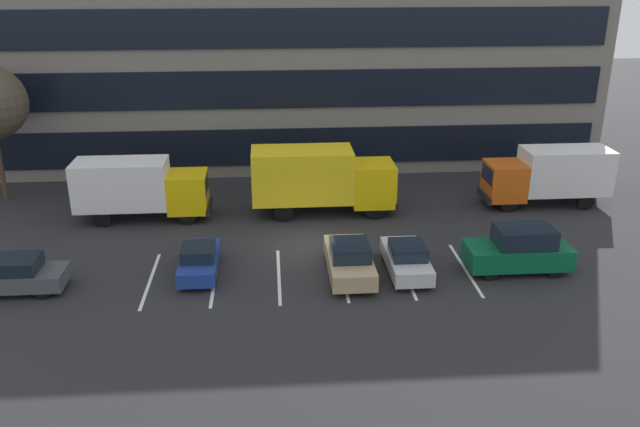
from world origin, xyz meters
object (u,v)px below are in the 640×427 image
(box_truck_yellow_all, at_px, (320,178))
(sedan_tan, at_px, (349,260))
(box_truck_orange, at_px, (549,174))
(sedan_silver, at_px, (407,259))
(sedan_charcoal, at_px, (15,275))
(suv_forest, at_px, (519,250))
(sedan_navy, at_px, (199,260))
(box_truck_yellow, at_px, (139,187))

(box_truck_yellow_all, relative_size, sedan_tan, 1.73)
(box_truck_orange, distance_m, sedan_tan, 14.67)
(sedan_silver, bearing_deg, sedan_charcoal, -178.51)
(box_truck_orange, bearing_deg, sedan_tan, -146.46)
(sedan_charcoal, bearing_deg, suv_forest, 0.81)
(box_truck_yellow_all, relative_size, sedan_navy, 2.01)
(sedan_silver, distance_m, sedan_charcoal, 16.70)
(box_truck_orange, height_order, sedan_tan, box_truck_orange)
(box_truck_orange, relative_size, box_truck_yellow_all, 0.89)
(sedan_silver, height_order, sedan_charcoal, sedan_charcoal)
(box_truck_yellow_all, relative_size, sedan_silver, 1.92)
(box_truck_orange, distance_m, sedan_silver, 12.59)
(sedan_tan, height_order, sedan_navy, sedan_tan)
(sedan_tan, height_order, sedan_charcoal, sedan_tan)
(box_truck_yellow_all, distance_m, sedan_charcoal, 15.77)
(sedan_tan, bearing_deg, suv_forest, -0.51)
(suv_forest, xyz_separation_m, sedan_tan, (-7.59, 0.07, -0.24))
(sedan_navy, bearing_deg, sedan_tan, -5.80)
(box_truck_yellow_all, xyz_separation_m, sedan_tan, (0.67, -7.71, -1.27))
(box_truck_yellow, height_order, suv_forest, box_truck_yellow)
(box_truck_orange, height_order, sedan_navy, box_truck_orange)
(box_truck_orange, height_order, suv_forest, box_truck_orange)
(sedan_tan, bearing_deg, sedan_navy, 174.20)
(box_truck_orange, relative_size, box_truck_yellow, 1.00)
(box_truck_yellow_all, distance_m, sedan_navy, 9.30)
(sedan_tan, relative_size, sedan_navy, 1.16)
(sedan_tan, xyz_separation_m, sedan_navy, (-6.59, 0.67, -0.11))
(box_truck_yellow, distance_m, suv_forest, 19.47)
(suv_forest, bearing_deg, box_truck_orange, 60.54)
(box_truck_yellow_all, distance_m, sedan_tan, 7.85)
(box_truck_yellow, relative_size, sedan_tan, 1.55)
(suv_forest, relative_size, sedan_silver, 1.13)
(sedan_tan, xyz_separation_m, sedan_silver, (2.55, 0.06, -0.08))
(box_truck_yellow, height_order, sedan_navy, box_truck_yellow)
(box_truck_yellow, bearing_deg, sedan_silver, -30.32)
(suv_forest, bearing_deg, sedan_navy, 177.02)
(box_truck_orange, xyz_separation_m, sedan_silver, (-9.64, -8.02, -1.13))
(suv_forest, height_order, sedan_charcoal, suv_forest)
(sedan_silver, xyz_separation_m, sedan_charcoal, (-16.70, -0.43, 0.03))
(box_truck_orange, distance_m, sedan_navy, 20.23)
(box_truck_yellow_all, xyz_separation_m, sedan_navy, (-5.92, -7.04, -1.38))
(suv_forest, distance_m, sedan_charcoal, 21.74)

